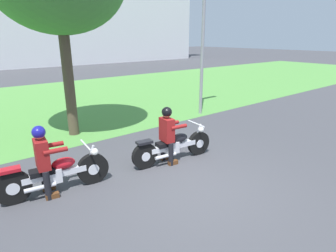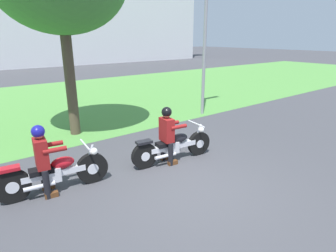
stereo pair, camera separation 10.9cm
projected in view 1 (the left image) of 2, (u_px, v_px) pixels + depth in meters
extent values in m
plane|color=#424247|center=(188.00, 187.00, 5.76)|extent=(120.00, 120.00, 0.00)
cube|color=#549342|center=(45.00, 104.00, 12.87)|extent=(60.00, 12.00, 0.01)
cylinder|color=black|center=(198.00, 143.00, 7.27)|extent=(0.63, 0.19, 0.62)
cylinder|color=silver|center=(198.00, 143.00, 7.27)|extent=(0.23, 0.17, 0.22)
cylinder|color=black|center=(145.00, 156.00, 6.48)|extent=(0.63, 0.19, 0.62)
cylinder|color=silver|center=(145.00, 156.00, 6.48)|extent=(0.23, 0.17, 0.22)
cube|color=silver|center=(173.00, 146.00, 6.85)|extent=(1.25, 0.29, 0.12)
cube|color=silver|center=(171.00, 147.00, 6.83)|extent=(0.35, 0.28, 0.28)
ellipsoid|color=black|center=(179.00, 138.00, 6.89)|extent=(0.47, 0.29, 0.22)
cube|color=black|center=(165.00, 144.00, 6.71)|extent=(0.47, 0.29, 0.10)
cube|color=black|center=(144.00, 142.00, 6.38)|extent=(0.38, 0.24, 0.06)
cylinder|color=silver|center=(197.00, 134.00, 7.16)|extent=(0.26, 0.08, 0.53)
cylinder|color=silver|center=(196.00, 124.00, 7.05)|extent=(0.12, 0.66, 0.04)
sphere|color=white|center=(201.00, 129.00, 7.19)|extent=(0.16, 0.16, 0.16)
cylinder|color=silver|center=(166.00, 156.00, 6.63)|extent=(0.56, 0.15, 0.08)
cylinder|color=black|center=(163.00, 149.00, 6.94)|extent=(0.12, 0.12, 0.56)
cube|color=#593319|center=(165.00, 157.00, 7.04)|extent=(0.25, 0.13, 0.10)
cylinder|color=black|center=(171.00, 154.00, 6.65)|extent=(0.12, 0.12, 0.56)
cube|color=#593319|center=(173.00, 163.00, 6.75)|extent=(0.25, 0.13, 0.10)
cube|color=maroon|center=(167.00, 130.00, 6.62)|extent=(0.26, 0.40, 0.56)
cylinder|color=maroon|center=(171.00, 123.00, 6.85)|extent=(0.43, 0.14, 0.09)
cylinder|color=maroon|center=(179.00, 127.00, 6.57)|extent=(0.43, 0.14, 0.09)
sphere|color=tan|center=(167.00, 113.00, 6.50)|extent=(0.20, 0.20, 0.20)
sphere|color=black|center=(167.00, 112.00, 6.49)|extent=(0.24, 0.24, 0.24)
cylinder|color=black|center=(93.00, 169.00, 5.83)|extent=(0.65, 0.20, 0.64)
cylinder|color=silver|center=(93.00, 169.00, 5.83)|extent=(0.24, 0.17, 0.23)
cylinder|color=black|center=(13.00, 188.00, 5.09)|extent=(0.65, 0.20, 0.64)
cylinder|color=silver|center=(13.00, 188.00, 5.09)|extent=(0.24, 0.17, 0.23)
cube|color=silver|center=(55.00, 174.00, 5.44)|extent=(1.19, 0.28, 0.12)
cube|color=silver|center=(52.00, 175.00, 5.42)|extent=(0.35, 0.28, 0.28)
ellipsoid|color=#B2141E|center=(64.00, 163.00, 5.48)|extent=(0.47, 0.29, 0.22)
cube|color=black|center=(42.00, 172.00, 5.30)|extent=(0.47, 0.29, 0.10)
cube|color=#B2141E|center=(9.00, 170.00, 4.99)|extent=(0.38, 0.24, 0.06)
cylinder|color=silver|center=(89.00, 158.00, 5.73)|extent=(0.26, 0.08, 0.53)
cylinder|color=silver|center=(86.00, 145.00, 5.62)|extent=(0.12, 0.66, 0.04)
sphere|color=white|center=(94.00, 152.00, 5.76)|extent=(0.16, 0.16, 0.16)
cylinder|color=silver|center=(40.00, 188.00, 5.22)|extent=(0.56, 0.15, 0.08)
cylinder|color=black|center=(44.00, 178.00, 5.53)|extent=(0.12, 0.12, 0.57)
cube|color=#593319|center=(49.00, 188.00, 5.63)|extent=(0.25, 0.13, 0.10)
cylinder|color=black|center=(48.00, 186.00, 5.24)|extent=(0.12, 0.12, 0.57)
cube|color=#593319|center=(52.00, 196.00, 5.34)|extent=(0.25, 0.13, 0.10)
cube|color=maroon|center=(42.00, 154.00, 5.21)|extent=(0.26, 0.40, 0.56)
cylinder|color=maroon|center=(52.00, 145.00, 5.44)|extent=(0.43, 0.14, 0.09)
cylinder|color=maroon|center=(56.00, 151.00, 5.16)|extent=(0.43, 0.14, 0.09)
sphere|color=tan|center=(39.00, 134.00, 5.09)|extent=(0.20, 0.20, 0.20)
sphere|color=navy|center=(39.00, 132.00, 5.08)|extent=(0.24, 0.24, 0.24)
cylinder|color=brown|center=(69.00, 84.00, 8.40)|extent=(0.31, 0.31, 3.13)
cylinder|color=gray|center=(203.00, 36.00, 10.34)|extent=(0.12, 0.12, 5.89)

